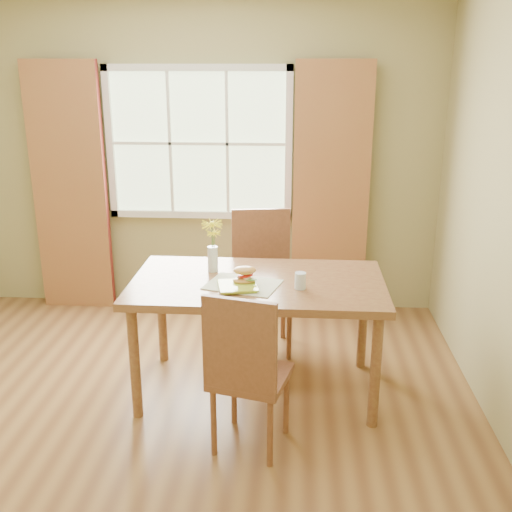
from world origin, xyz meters
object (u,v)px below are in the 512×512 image
object	(u,v)px
chair_far	(262,274)
chair_near	(246,368)
croissant_sandwich	(245,275)
water_glass	(300,281)
flower_vase	(213,241)
dining_table	(258,292)

from	to	relation	value
chair_far	chair_near	bearing A→B (deg)	-98.73
croissant_sandwich	water_glass	distance (m)	0.36
chair_near	flower_vase	distance (m)	1.03
dining_table	chair_near	bearing A→B (deg)	-91.42
croissant_sandwich	water_glass	bearing A→B (deg)	-14.60
water_glass	chair_far	bearing A→B (deg)	109.05
croissant_sandwich	flower_vase	world-z (taller)	flower_vase
water_glass	flower_vase	bearing A→B (deg)	153.85
croissant_sandwich	water_glass	xyz separation A→B (m)	(0.35, -0.03, -0.02)
chair_near	croissant_sandwich	world-z (taller)	chair_near
water_glass	flower_vase	world-z (taller)	flower_vase
chair_near	chair_far	distance (m)	1.42
chair_near	water_glass	world-z (taller)	chair_near
chair_far	flower_vase	size ratio (longest dim) A/B	3.04
dining_table	flower_vase	bearing A→B (deg)	153.29
chair_near	water_glass	xyz separation A→B (m)	(0.30, 0.57, 0.31)
dining_table	water_glass	bearing A→B (deg)	-24.76
croissant_sandwich	chair_far	bearing A→B (deg)	75.50
chair_near	flower_vase	size ratio (longest dim) A/B	2.78
chair_far	croissant_sandwich	size ratio (longest dim) A/B	6.53
dining_table	chair_far	distance (m)	0.72
dining_table	chair_far	xyz separation A→B (m)	(-0.01, 0.71, -0.12)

